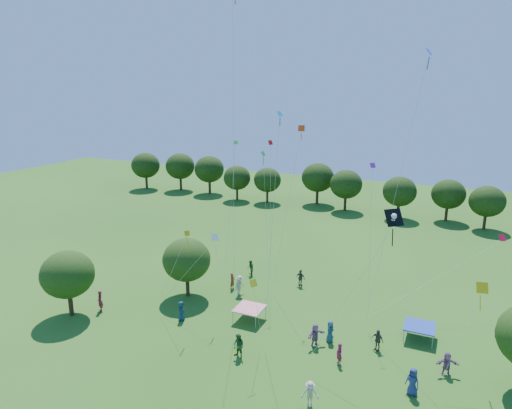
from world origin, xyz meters
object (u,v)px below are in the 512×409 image
at_px(near_tree_west, 67,274).
at_px(red_high_kite, 233,39).
at_px(pirate_kite, 392,220).
at_px(near_tree_north, 187,260).
at_px(tent_blue, 420,326).
at_px(tent_red_stripe, 249,308).

relative_size(near_tree_west, red_high_kite, 0.21).
distance_m(pirate_kite, red_high_kite, 16.73).
distance_m(near_tree_north, tent_blue, 19.95).
bearing_deg(tent_red_stripe, red_high_kite, 176.70).
xyz_separation_m(near_tree_north, red_high_kite, (5.75, -1.66, 18.18)).
bearing_deg(red_high_kite, near_tree_west, -156.74).
height_order(tent_red_stripe, tent_blue, same).
bearing_deg(near_tree_west, tent_red_stripe, 21.12).
height_order(tent_blue, red_high_kite, red_high_kite).
distance_m(near_tree_west, tent_red_stripe, 15.02).
relative_size(tent_red_stripe, pirate_kite, 0.22).
distance_m(near_tree_west, pirate_kite, 25.80).
xyz_separation_m(tent_red_stripe, red_high_kite, (-1.24, 0.07, 20.62)).
bearing_deg(red_high_kite, near_tree_north, 163.86).
height_order(pirate_kite, red_high_kite, red_high_kite).
bearing_deg(red_high_kite, pirate_kite, -13.97).
xyz_separation_m(tent_blue, red_high_kite, (-14.03, -2.61, 20.62)).
height_order(near_tree_west, red_high_kite, red_high_kite).
relative_size(tent_red_stripe, tent_blue, 1.00).
bearing_deg(pirate_kite, tent_blue, 71.68).
height_order(near_tree_west, tent_red_stripe, near_tree_west).
distance_m(near_tree_north, red_high_kite, 19.14).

